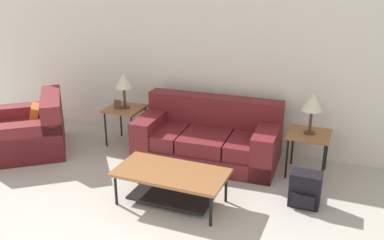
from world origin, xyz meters
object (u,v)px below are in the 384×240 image
object	(u,v)px
coffee_table	(171,179)
table_lamp_right	(312,103)
armchair	(30,132)
side_table_left	(125,111)
couch	(208,139)
table_lamp_left	(124,82)
backpack	(305,190)
side_table_right	(309,138)

from	to	relation	value
coffee_table	table_lamp_right	xyz separation A→B (m)	(1.31, 1.30, 0.66)
table_lamp_right	armchair	bearing A→B (deg)	-169.10
coffee_table	table_lamp_right	bearing A→B (deg)	44.66
side_table_left	table_lamp_right	distance (m)	2.68
couch	table_lamp_right	xyz separation A→B (m)	(1.32, 0.05, 0.67)
armchair	table_lamp_left	world-z (taller)	table_lamp_left
backpack	armchair	bearing A→B (deg)	179.27
table_lamp_left	side_table_left	bearing A→B (deg)	116.57
armchair	backpack	bearing A→B (deg)	-0.73
armchair	couch	bearing A→B (deg)	15.48
side_table_left	table_lamp_left	size ratio (longest dim) A/B	1.08
table_lamp_left	backpack	size ratio (longest dim) A/B	1.31
table_lamp_left	coffee_table	bearing A→B (deg)	-44.29
table_lamp_left	table_lamp_right	xyz separation A→B (m)	(2.64, 0.00, 0.00)
coffee_table	side_table_right	world-z (taller)	side_table_right
couch	coffee_table	world-z (taller)	couch
coffee_table	table_lamp_left	xyz separation A→B (m)	(-1.33, 1.30, 0.66)
coffee_table	side_table_left	distance (m)	1.87
backpack	couch	bearing A→B (deg)	152.59
coffee_table	side_table_right	xyz separation A→B (m)	(1.31, 1.30, 0.21)
couch	coffee_table	bearing A→B (deg)	-89.49
table_lamp_left	table_lamp_right	world-z (taller)	same
couch	side_table_right	world-z (taller)	couch
coffee_table	backpack	size ratio (longest dim) A/B	3.12
couch	side_table_left	size ratio (longest dim) A/B	3.46
side_table_left	side_table_right	xyz separation A→B (m)	(2.64, 0.00, 0.00)
coffee_table	side_table_right	distance (m)	1.86
armchair	backpack	world-z (taller)	armchair
table_lamp_right	table_lamp_left	bearing A→B (deg)	180.00
side_table_right	armchair	bearing A→B (deg)	-169.10
couch	table_lamp_right	world-z (taller)	table_lamp_right
side_table_right	table_lamp_left	world-z (taller)	table_lamp_left
armchair	coffee_table	bearing A→B (deg)	-12.87
backpack	table_lamp_left	bearing A→B (deg)	164.08
table_lamp_right	backpack	bearing A→B (deg)	-83.36
side_table_right	backpack	bearing A→B (deg)	-83.36
side_table_right	table_lamp_left	distance (m)	2.68
coffee_table	side_table_left	world-z (taller)	side_table_left
couch	side_table_right	bearing A→B (deg)	2.00
side_table_left	table_lamp_left	bearing A→B (deg)	-63.43
side_table_left	couch	bearing A→B (deg)	-2.00
backpack	coffee_table	bearing A→B (deg)	-159.76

